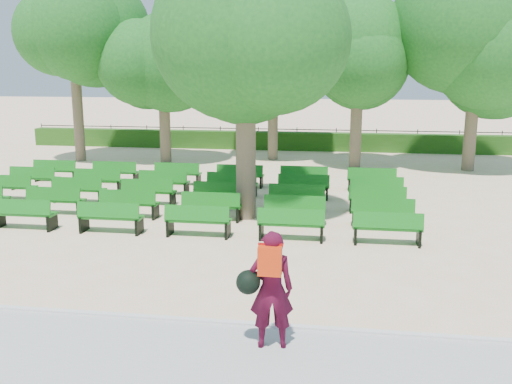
# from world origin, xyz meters

# --- Properties ---
(ground) EXTENTS (120.00, 120.00, 0.00)m
(ground) POSITION_xyz_m (0.00, 0.00, 0.00)
(ground) COLOR beige
(paving) EXTENTS (30.00, 2.20, 0.06)m
(paving) POSITION_xyz_m (0.00, -7.40, 0.03)
(paving) COLOR #AEAEA9
(paving) RESTS_ON ground
(curb) EXTENTS (30.00, 0.12, 0.10)m
(curb) POSITION_xyz_m (0.00, -6.25, 0.05)
(curb) COLOR silver
(curb) RESTS_ON ground
(hedge) EXTENTS (26.00, 0.70, 0.90)m
(hedge) POSITION_xyz_m (0.00, 14.00, 0.45)
(hedge) COLOR #245315
(hedge) RESTS_ON ground
(fence) EXTENTS (26.00, 0.10, 1.02)m
(fence) POSITION_xyz_m (0.00, 14.40, 0.00)
(fence) COLOR black
(fence) RESTS_ON ground
(tree_line) EXTENTS (21.80, 6.80, 7.04)m
(tree_line) POSITION_xyz_m (0.00, 10.00, 0.00)
(tree_line) COLOR #1B641E
(tree_line) RESTS_ON ground
(bench_array) EXTENTS (1.66, 0.63, 1.03)m
(bench_array) POSITION_xyz_m (-1.38, 1.66, 0.08)
(bench_array) COLOR #137218
(bench_array) RESTS_ON ground
(tree_among) EXTENTS (4.62, 4.62, 6.46)m
(tree_among) POSITION_xyz_m (0.66, 0.58, 4.35)
(tree_among) COLOR brown
(tree_among) RESTS_ON ground
(person) EXTENTS (0.88, 0.56, 1.80)m
(person) POSITION_xyz_m (2.26, -6.92, 0.99)
(person) COLOR #3F091D
(person) RESTS_ON ground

